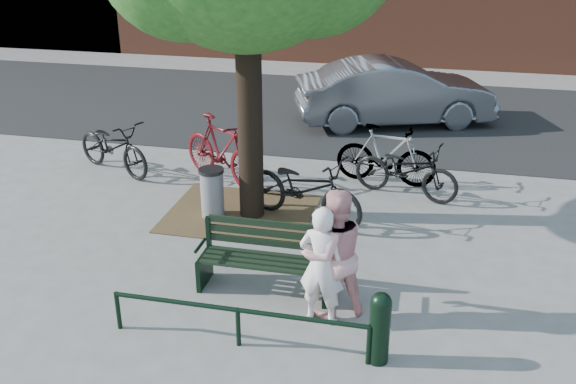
% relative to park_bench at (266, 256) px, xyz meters
% --- Properties ---
extents(ground, '(90.00, 90.00, 0.00)m').
position_rel_park_bench_xyz_m(ground, '(0.00, -0.08, -0.48)').
color(ground, gray).
rests_on(ground, ground).
extents(dirt_pit, '(2.40, 2.00, 0.02)m').
position_rel_park_bench_xyz_m(dirt_pit, '(-1.00, 2.12, -0.47)').
color(dirt_pit, brown).
rests_on(dirt_pit, ground).
extents(road, '(40.00, 7.00, 0.01)m').
position_rel_park_bench_xyz_m(road, '(0.00, 8.42, -0.47)').
color(road, black).
rests_on(road, ground).
extents(park_bench, '(1.74, 0.54, 0.97)m').
position_rel_park_bench_xyz_m(park_bench, '(0.00, 0.00, 0.00)').
color(park_bench, black).
rests_on(park_bench, ground).
extents(guard_railing, '(3.06, 0.06, 0.51)m').
position_rel_park_bench_xyz_m(guard_railing, '(0.00, -1.28, -0.08)').
color(guard_railing, black).
rests_on(guard_railing, ground).
extents(person_left, '(0.60, 0.44, 1.53)m').
position_rel_park_bench_xyz_m(person_left, '(0.84, -0.57, 0.29)').
color(person_left, white).
rests_on(person_left, ground).
extents(person_right, '(1.03, 0.97, 1.68)m').
position_rel_park_bench_xyz_m(person_right, '(0.95, -0.39, 0.36)').
color(person_right, pink).
rests_on(person_right, ground).
extents(bollard, '(0.24, 0.24, 0.88)m').
position_rel_park_bench_xyz_m(bollard, '(1.60, -1.20, -0.01)').
color(bollard, black).
rests_on(bollard, ground).
extents(litter_bin, '(0.41, 0.41, 0.85)m').
position_rel_park_bench_xyz_m(litter_bin, '(-1.41, 1.92, -0.05)').
color(litter_bin, gray).
rests_on(litter_bin, ground).
extents(bicycle_a, '(2.08, 1.49, 1.04)m').
position_rel_park_bench_xyz_m(bicycle_a, '(-3.91, 3.42, 0.04)').
color(bicycle_a, black).
rests_on(bicycle_a, ground).
extents(bicycle_b, '(2.06, 1.61, 1.25)m').
position_rel_park_bench_xyz_m(bicycle_b, '(-1.73, 3.41, 0.14)').
color(bicycle_b, '#530B0F').
rests_on(bicycle_b, ground).
extents(bicycle_c, '(2.28, 1.47, 1.13)m').
position_rel_park_bench_xyz_m(bicycle_c, '(0.06, 2.12, 0.09)').
color(bicycle_c, black).
rests_on(bicycle_c, ground).
extents(bicycle_d, '(1.90, 0.74, 1.11)m').
position_rel_park_bench_xyz_m(bicycle_d, '(1.22, 4.00, 0.08)').
color(bicycle_d, gray).
rests_on(bicycle_d, ground).
extents(bicycle_e, '(2.00, 1.18, 0.99)m').
position_rel_park_bench_xyz_m(bicycle_e, '(1.62, 3.48, 0.02)').
color(bicycle_e, black).
rests_on(bicycle_e, ground).
extents(parked_car, '(4.83, 3.05, 1.50)m').
position_rel_park_bench_xyz_m(parked_car, '(1.10, 7.73, 0.27)').
color(parked_car, slate).
rests_on(parked_car, ground).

